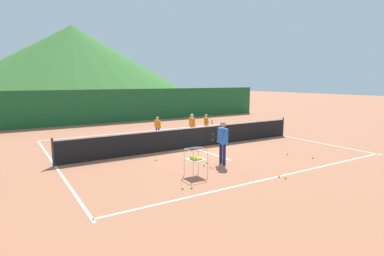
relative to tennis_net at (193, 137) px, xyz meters
The scene contains 23 objects.
ground_plane 0.50m from the tennis_net, ahead, with size 120.00×120.00×0.00m, color #A86647.
line_baseline_near 5.29m from the tennis_net, 90.00° to the right, with size 12.02×0.08×0.01m, color white.
line_baseline_far 5.71m from the tennis_net, 90.00° to the left, with size 12.02×0.08×0.01m, color white.
line_sideline_west 6.03m from the tennis_net, behind, with size 0.08×10.95×0.01m, color white.
line_sideline_east 6.03m from the tennis_net, ahead, with size 0.08×10.95×0.01m, color white.
line_service_center 0.50m from the tennis_net, ahead, with size 0.08×5.63×0.01m, color white.
tennis_net is the anchor object (origin of this frame).
instructor 3.15m from the tennis_net, 101.62° to the right, with size 0.44×0.80×1.62m.
student_0 3.01m from the tennis_net, 97.63° to the left, with size 0.22×0.49×1.20m.
student_1 2.39m from the tennis_net, 59.10° to the left, with size 0.30×0.54×1.34m.
student_2 3.27m from the tennis_net, 44.44° to the left, with size 0.41×0.68×1.23m.
ball_cart 4.38m from the tennis_net, 121.09° to the right, with size 0.58×0.58×0.90m.
tennis_ball_0 4.28m from the tennis_net, 51.48° to the right, with size 0.07×0.07×0.07m, color yellow.
tennis_ball_1 5.35m from the tennis_net, 90.61° to the right, with size 0.07×0.07×0.07m, color yellow.
tennis_ball_2 3.26m from the tennis_net, 114.97° to the right, with size 0.07×0.07×0.07m, color yellow.
tennis_ball_3 5.63m from the tennis_net, 122.58° to the right, with size 0.07×0.07×0.07m, color yellow.
tennis_ball_4 5.69m from the tennis_net, 125.24° to the right, with size 0.07×0.07×0.07m, color yellow.
tennis_ball_5 2.89m from the tennis_net, 111.68° to the right, with size 0.07×0.07×0.07m, color yellow.
tennis_ball_6 5.28m from the tennis_net, 55.18° to the right, with size 0.07×0.07×0.07m, color yellow.
tennis_ball_7 5.56m from the tennis_net, 89.88° to the right, with size 0.07×0.07×0.07m, color yellow.
tennis_ball_8 2.86m from the tennis_net, 153.45° to the right, with size 0.07×0.07×0.07m, color yellow.
windscreen_fence 10.69m from the tennis_net, 90.00° to the left, with size 26.44×0.08×2.48m, color #1E5B2D.
hill_0 73.41m from the tennis_net, 82.59° to the left, with size 58.83×58.83×16.96m, color #38702D.
Camera 1 is at (-7.60, -12.08, 3.10)m, focal length 29.03 mm.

